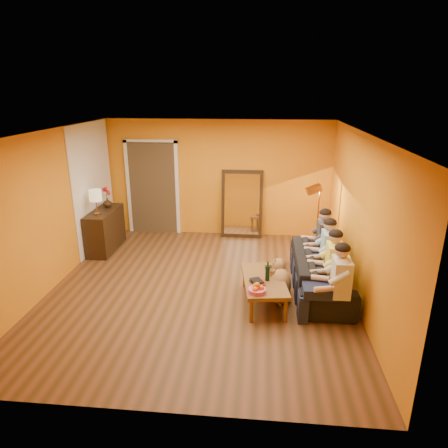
# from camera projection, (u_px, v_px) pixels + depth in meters

# --- Properties ---
(room_shell) EXTENTS (5.00, 5.50, 2.60)m
(room_shell) POSITION_uv_depth(u_px,v_px,m) (203.00, 209.00, 6.71)
(room_shell) COLOR brown
(room_shell) RESTS_ON ground
(white_accent) EXTENTS (0.02, 1.90, 2.58)m
(white_accent) POSITION_uv_depth(u_px,v_px,m) (93.00, 187.00, 8.23)
(white_accent) COLOR white
(white_accent) RESTS_ON wall_left
(doorway_recess) EXTENTS (1.06, 0.30, 2.10)m
(doorway_recess) POSITION_uv_depth(u_px,v_px,m) (154.00, 187.00, 9.24)
(doorway_recess) COLOR #3F2D19
(doorway_recess) RESTS_ON floor
(door_jamb_left) EXTENTS (0.08, 0.06, 2.20)m
(door_jamb_left) POSITION_uv_depth(u_px,v_px,m) (129.00, 188.00, 9.18)
(door_jamb_left) COLOR white
(door_jamb_left) RESTS_ON wall_back
(door_jamb_right) EXTENTS (0.08, 0.06, 2.20)m
(door_jamb_right) POSITION_uv_depth(u_px,v_px,m) (177.00, 189.00, 9.08)
(door_jamb_right) COLOR white
(door_jamb_right) RESTS_ON wall_back
(door_header) EXTENTS (1.22, 0.06, 0.08)m
(door_header) POSITION_uv_depth(u_px,v_px,m) (150.00, 141.00, 8.78)
(door_header) COLOR white
(door_header) RESTS_ON wall_back
(mirror_frame) EXTENTS (0.92, 0.27, 1.51)m
(mirror_frame) POSITION_uv_depth(u_px,v_px,m) (242.00, 204.00, 8.96)
(mirror_frame) COLOR #322110
(mirror_frame) RESTS_ON floor
(mirror_glass) EXTENTS (0.78, 0.21, 1.35)m
(mirror_glass) POSITION_uv_depth(u_px,v_px,m) (242.00, 204.00, 8.92)
(mirror_glass) COLOR white
(mirror_glass) RESTS_ON mirror_frame
(sideboard) EXTENTS (0.44, 1.18, 0.85)m
(sideboard) POSITION_uv_depth(u_px,v_px,m) (105.00, 230.00, 8.31)
(sideboard) COLOR #322110
(sideboard) RESTS_ON floor
(table_lamp) EXTENTS (0.24, 0.24, 0.51)m
(table_lamp) POSITION_uv_depth(u_px,v_px,m) (96.00, 203.00, 7.80)
(table_lamp) COLOR beige
(table_lamp) RESTS_ON sideboard
(sofa) EXTENTS (2.19, 0.86, 0.64)m
(sofa) POSITION_uv_depth(u_px,v_px,m) (320.00, 271.00, 6.68)
(sofa) COLOR black
(sofa) RESTS_ON floor
(coffee_table) EXTENTS (0.78, 1.29, 0.42)m
(coffee_table) POSITION_uv_depth(u_px,v_px,m) (264.00, 291.00, 6.27)
(coffee_table) COLOR brown
(coffee_table) RESTS_ON floor
(floor_lamp) EXTENTS (0.33, 0.28, 1.44)m
(floor_lamp) POSITION_uv_depth(u_px,v_px,m) (318.00, 222.00, 7.88)
(floor_lamp) COLOR #AD6D32
(floor_lamp) RESTS_ON floor
(dog) EXTENTS (0.57, 0.68, 0.68)m
(dog) POSITION_uv_depth(u_px,v_px,m) (280.00, 280.00, 6.31)
(dog) COLOR #A98A4C
(dog) RESTS_ON floor
(person_far_left) EXTENTS (0.70, 0.44, 1.22)m
(person_far_left) POSITION_uv_depth(u_px,v_px,m) (340.00, 284.00, 5.63)
(person_far_left) COLOR beige
(person_far_left) RESTS_ON sofa
(person_mid_left) EXTENTS (0.70, 0.44, 1.22)m
(person_mid_left) POSITION_uv_depth(u_px,v_px,m) (334.00, 267.00, 6.15)
(person_mid_left) COLOR #E8E34D
(person_mid_left) RESTS_ON sofa
(person_mid_right) EXTENTS (0.70, 0.44, 1.22)m
(person_mid_right) POSITION_uv_depth(u_px,v_px,m) (329.00, 253.00, 6.67)
(person_mid_right) COLOR #8EB6DC
(person_mid_right) RESTS_ON sofa
(person_far_right) EXTENTS (0.70, 0.44, 1.22)m
(person_far_right) POSITION_uv_depth(u_px,v_px,m) (324.00, 241.00, 7.19)
(person_far_right) COLOR #343338
(person_far_right) RESTS_ON sofa
(fruit_bowl) EXTENTS (0.26, 0.26, 0.16)m
(fruit_bowl) POSITION_uv_depth(u_px,v_px,m) (257.00, 287.00, 5.76)
(fruit_bowl) COLOR #D94C7C
(fruit_bowl) RESTS_ON coffee_table
(wine_bottle) EXTENTS (0.07, 0.07, 0.31)m
(wine_bottle) POSITION_uv_depth(u_px,v_px,m) (268.00, 271.00, 6.10)
(wine_bottle) COLOR black
(wine_bottle) RESTS_ON coffee_table
(tumbler) EXTENTS (0.14, 0.14, 0.10)m
(tumbler) POSITION_uv_depth(u_px,v_px,m) (272.00, 273.00, 6.28)
(tumbler) COLOR #B27F3F
(tumbler) RESTS_ON coffee_table
(laptop) EXTENTS (0.33, 0.22, 0.03)m
(laptop) POSITION_uv_depth(u_px,v_px,m) (275.00, 269.00, 6.51)
(laptop) COLOR black
(laptop) RESTS_ON coffee_table
(book_lower) EXTENTS (0.26, 0.28, 0.02)m
(book_lower) POSITION_uv_depth(u_px,v_px,m) (252.00, 283.00, 6.02)
(book_lower) COLOR #322110
(book_lower) RESTS_ON coffee_table
(book_mid) EXTENTS (0.21, 0.26, 0.02)m
(book_mid) POSITION_uv_depth(u_px,v_px,m) (253.00, 282.00, 6.02)
(book_mid) COLOR red
(book_mid) RESTS_ON book_lower
(book_upper) EXTENTS (0.23, 0.26, 0.02)m
(book_upper) POSITION_uv_depth(u_px,v_px,m) (252.00, 282.00, 6.00)
(book_upper) COLOR black
(book_upper) RESTS_ON book_mid
(vase) EXTENTS (0.19, 0.19, 0.20)m
(vase) POSITION_uv_depth(u_px,v_px,m) (107.00, 203.00, 8.37)
(vase) COLOR #322110
(vase) RESTS_ON sideboard
(flowers) EXTENTS (0.17, 0.17, 0.45)m
(flowers) POSITION_uv_depth(u_px,v_px,m) (106.00, 191.00, 8.29)
(flowers) COLOR red
(flowers) RESTS_ON vase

